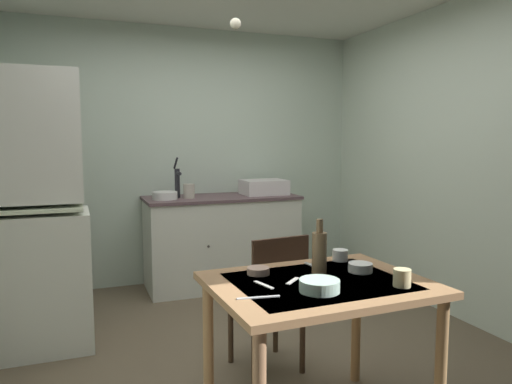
% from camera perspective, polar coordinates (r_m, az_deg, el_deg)
% --- Properties ---
extents(ground_plane, '(4.68, 4.68, 0.00)m').
position_cam_1_polar(ground_plane, '(3.51, -0.95, -18.38)').
color(ground_plane, brown).
extents(wall_back, '(3.74, 0.10, 2.58)m').
position_cam_1_polar(wall_back, '(5.01, -8.38, 4.22)').
color(wall_back, silver).
rests_on(wall_back, ground).
extents(wall_right, '(0.10, 3.78, 2.58)m').
position_cam_1_polar(wall_right, '(4.21, 23.71, 3.39)').
color(wall_right, silver).
rests_on(wall_right, ground).
extents(hutch_cabinet, '(0.80, 0.53, 1.93)m').
position_cam_1_polar(hutch_cabinet, '(3.63, -25.61, -3.23)').
color(hutch_cabinet, silver).
rests_on(hutch_cabinet, ground).
extents(counter_cabinet, '(1.51, 0.64, 0.90)m').
position_cam_1_polar(counter_cabinet, '(4.83, -4.10, -5.84)').
color(counter_cabinet, silver).
rests_on(counter_cabinet, ground).
extents(sink_basin, '(0.44, 0.34, 0.15)m').
position_cam_1_polar(sink_basin, '(4.89, 0.94, 0.62)').
color(sink_basin, white).
rests_on(sink_basin, counter_cabinet).
extents(hand_pump, '(0.05, 0.27, 0.39)m').
position_cam_1_polar(hand_pump, '(4.68, -9.35, 1.40)').
color(hand_pump, '#232328').
rests_on(hand_pump, counter_cabinet).
extents(mixing_bowl_counter, '(0.23, 0.23, 0.07)m').
position_cam_1_polar(mixing_bowl_counter, '(4.57, -10.81, -0.42)').
color(mixing_bowl_counter, white).
rests_on(mixing_bowl_counter, counter_cabinet).
extents(stoneware_crock, '(0.11, 0.11, 0.14)m').
position_cam_1_polar(stoneware_crock, '(4.62, -7.98, 0.11)').
color(stoneware_crock, beige).
rests_on(stoneware_crock, counter_cabinet).
extents(dining_table, '(1.08, 0.84, 0.77)m').
position_cam_1_polar(dining_table, '(2.44, 7.47, -12.82)').
color(dining_table, '#9D724B').
rests_on(dining_table, ground).
extents(chair_far_side, '(0.44, 0.44, 0.89)m').
position_cam_1_polar(chair_far_side, '(3.06, 1.80, -12.67)').
color(chair_far_side, '#3C2A1B').
rests_on(chair_far_side, ground).
extents(serving_bowl_wide, '(0.12, 0.12, 0.03)m').
position_cam_1_polar(serving_bowl_wide, '(2.51, 0.26, -9.37)').
color(serving_bowl_wide, tan).
rests_on(serving_bowl_wide, dining_table).
extents(soup_bowl_small, '(0.13, 0.13, 0.05)m').
position_cam_1_polar(soup_bowl_small, '(2.61, 12.33, -8.77)').
color(soup_bowl_small, white).
rests_on(soup_bowl_small, dining_table).
extents(sauce_dish, '(0.19, 0.19, 0.06)m').
position_cam_1_polar(sauce_dish, '(2.25, 7.56, -10.99)').
color(sauce_dish, '#ADD1C1').
rests_on(sauce_dish, dining_table).
extents(teacup_mint, '(0.08, 0.08, 0.08)m').
position_cam_1_polar(teacup_mint, '(2.40, 17.01, -9.75)').
color(teacup_mint, beige).
rests_on(teacup_mint, dining_table).
extents(mug_dark, '(0.09, 0.09, 0.06)m').
position_cam_1_polar(mug_dark, '(2.81, 10.00, -7.42)').
color(mug_dark, white).
rests_on(mug_dark, dining_table).
extents(glass_bottle, '(0.08, 0.08, 0.29)m').
position_cam_1_polar(glass_bottle, '(2.48, 7.56, -7.15)').
color(glass_bottle, olive).
rests_on(glass_bottle, dining_table).
extents(table_knife, '(0.19, 0.05, 0.00)m').
position_cam_1_polar(table_knife, '(2.15, 0.28, -12.45)').
color(table_knife, silver).
rests_on(table_knife, dining_table).
extents(teaspoon_near_bowl, '(0.03, 0.13, 0.00)m').
position_cam_1_polar(teaspoon_near_bowl, '(2.69, 6.62, -8.67)').
color(teaspoon_near_bowl, beige).
rests_on(teaspoon_near_bowl, dining_table).
extents(teaspoon_by_cup, '(0.05, 0.14, 0.00)m').
position_cam_1_polar(teaspoon_by_cup, '(2.33, 0.91, -11.00)').
color(teaspoon_by_cup, beige).
rests_on(teaspoon_by_cup, dining_table).
extents(serving_spoon, '(0.11, 0.10, 0.00)m').
position_cam_1_polar(serving_spoon, '(2.39, 4.37, -10.52)').
color(serving_spoon, beige).
rests_on(serving_spoon, dining_table).
extents(pendant_bulb, '(0.08, 0.08, 0.08)m').
position_cam_1_polar(pendant_bulb, '(3.62, -2.46, 19.40)').
color(pendant_bulb, '#F9EFCC').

